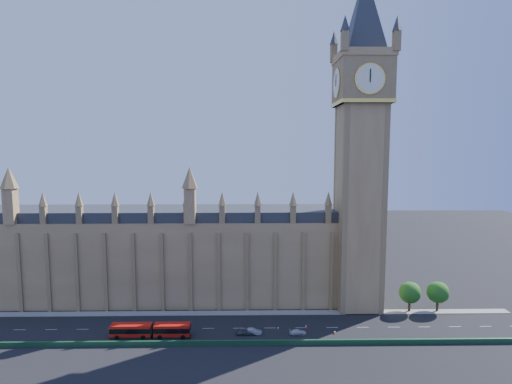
{
  "coord_description": "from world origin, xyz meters",
  "views": [
    {
      "loc": [
        6.73,
        -98.34,
        45.52
      ],
      "look_at": [
        8.5,
        10.0,
        34.18
      ],
      "focal_mm": 28.0,
      "sensor_mm": 36.0,
      "label": 1
    }
  ],
  "objects_px": {
    "red_bus": "(151,330)",
    "car_silver": "(253,332)",
    "car_grey": "(245,332)",
    "car_white": "(298,332)"
  },
  "relations": [
    {
      "from": "red_bus",
      "to": "car_silver",
      "type": "bearing_deg",
      "value": 2.4
    },
    {
      "from": "car_silver",
      "to": "car_white",
      "type": "bearing_deg",
      "value": -84.7
    },
    {
      "from": "car_grey",
      "to": "car_white",
      "type": "height_order",
      "value": "car_grey"
    },
    {
      "from": "red_bus",
      "to": "car_white",
      "type": "relative_size",
      "value": 4.66
    },
    {
      "from": "red_bus",
      "to": "car_white",
      "type": "xyz_separation_m",
      "value": [
        36.18,
        0.71,
        -1.13
      ]
    },
    {
      "from": "car_grey",
      "to": "car_white",
      "type": "bearing_deg",
      "value": -92.55
    },
    {
      "from": "car_grey",
      "to": "car_silver",
      "type": "relative_size",
      "value": 1.03
    },
    {
      "from": "red_bus",
      "to": "car_grey",
      "type": "relative_size",
      "value": 4.29
    },
    {
      "from": "red_bus",
      "to": "car_silver",
      "type": "xyz_separation_m",
      "value": [
        25.0,
        0.99,
        -1.01
      ]
    },
    {
      "from": "car_grey",
      "to": "car_silver",
      "type": "bearing_deg",
      "value": -90.15
    }
  ]
}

